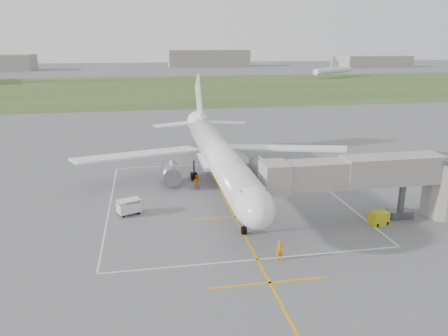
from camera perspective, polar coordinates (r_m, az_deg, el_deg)
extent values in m
plane|color=#5C5C5F|center=(58.30, -0.58, -2.68)|extent=(700.00, 700.00, 0.00)
cube|color=#354D22|center=(185.52, -7.55, 10.34)|extent=(700.00, 120.00, 0.02)
cube|color=#D99D0C|center=(53.67, 0.33, -4.38)|extent=(0.25, 60.00, 0.01)
cube|color=#D99D0C|center=(36.98, 5.99, -14.67)|extent=(10.00, 0.25, 0.01)
cube|color=#D99D0C|center=(49.11, 1.42, -6.41)|extent=(10.00, 0.25, 0.01)
cube|color=silver|center=(69.61, -2.26, 0.50)|extent=(28.00, 0.20, 0.01)
cube|color=silver|center=(40.32, 4.38, -11.81)|extent=(28.00, 0.20, 0.01)
cube|color=silver|center=(53.98, -14.69, -4.82)|extent=(0.20, 32.00, 0.01)
cube|color=silver|center=(58.63, 13.74, -3.04)|extent=(0.20, 32.00, 0.01)
cylinder|color=white|center=(56.99, -0.59, 1.60)|extent=(3.80, 36.00, 3.80)
ellipsoid|color=white|center=(40.21, 3.80, -4.84)|extent=(3.80, 7.22, 3.80)
cube|color=black|center=(39.02, 4.15, -3.87)|extent=(2.40, 1.60, 0.99)
cone|color=white|center=(76.70, -3.21, 5.73)|extent=(3.80, 6.00, 3.80)
cube|color=white|center=(65.32, 7.63, 2.61)|extent=(17.93, 11.24, 1.23)
cube|color=white|center=(62.25, -11.12, 1.76)|extent=(17.93, 11.24, 1.23)
cube|color=white|center=(60.25, -1.07, 0.89)|extent=(4.20, 8.00, 0.50)
cube|color=white|center=(76.72, -3.33, 8.98)|extent=(0.30, 7.89, 8.65)
cube|color=white|center=(75.01, -3.08, 6.50)|extent=(0.35, 5.00, 1.20)
cube|color=white|center=(77.00, -0.07, 5.95)|extent=(7.85, 5.03, 0.20)
cube|color=white|center=(75.97, -6.35, 5.71)|extent=(7.85, 5.03, 0.20)
cylinder|color=slate|center=(61.34, 4.73, 0.10)|extent=(2.30, 4.20, 2.30)
cube|color=white|center=(60.84, 4.82, 0.75)|extent=(0.25, 2.40, 1.20)
cylinder|color=slate|center=(59.42, -6.90, -0.50)|extent=(2.30, 4.20, 2.30)
cube|color=white|center=(58.90, -6.91, 0.16)|extent=(0.25, 2.40, 1.20)
cylinder|color=black|center=(44.56, 2.62, -7.08)|extent=(0.18, 0.18, 2.60)
cylinder|color=black|center=(44.91, 2.47, -8.14)|extent=(0.28, 0.80, 0.80)
cylinder|color=black|center=(44.95, 2.74, -8.12)|extent=(0.28, 0.80, 0.80)
cylinder|color=black|center=(62.60, 1.33, 0.01)|extent=(0.22, 0.22, 2.80)
cylinder|color=black|center=(62.48, 1.14, -0.90)|extent=(0.32, 0.96, 0.96)
cylinder|color=black|center=(62.59, 1.64, -0.87)|extent=(0.32, 0.96, 0.96)
cylinder|color=black|center=(63.14, 1.01, -0.71)|extent=(0.32, 0.96, 0.96)
cylinder|color=black|center=(63.25, 1.51, -0.69)|extent=(0.32, 0.96, 0.96)
cylinder|color=black|center=(61.73, -3.95, -0.26)|extent=(0.22, 0.22, 2.80)
cylinder|color=black|center=(61.64, -4.15, -1.18)|extent=(0.32, 0.96, 0.96)
cylinder|color=black|center=(61.70, -3.64, -1.16)|extent=(0.32, 0.96, 0.96)
cylinder|color=black|center=(62.30, -4.23, -0.99)|extent=(0.32, 0.96, 0.96)
cylinder|color=black|center=(62.36, -3.71, -0.97)|extent=(0.32, 0.96, 0.96)
cube|color=gray|center=(46.23, 11.81, -0.86)|extent=(11.09, 2.90, 2.80)
cube|color=gray|center=(50.08, 21.10, -0.18)|extent=(11.09, 3.10, 3.00)
cube|color=gray|center=(44.81, 6.65, -1.17)|extent=(2.60, 3.40, 3.00)
cylinder|color=#4F5156|center=(51.95, 22.16, -3.90)|extent=(0.70, 0.70, 4.20)
cube|color=#4F5156|center=(52.51, 21.96, -5.59)|extent=(2.60, 1.40, 0.90)
cylinder|color=gray|center=(54.42, 26.74, -2.34)|extent=(4.40, 4.40, 6.40)
cylinder|color=#4F5156|center=(53.53, 27.20, 1.11)|extent=(5.00, 5.00, 0.30)
cylinder|color=black|center=(52.04, 21.01, -5.81)|extent=(0.70, 0.30, 0.70)
cylinder|color=black|center=(53.08, 22.87, -5.58)|extent=(0.70, 0.30, 0.70)
cube|color=gold|center=(49.84, 19.56, -6.17)|extent=(2.18, 1.69, 1.45)
cylinder|color=black|center=(49.24, 19.36, -7.07)|extent=(0.29, 0.46, 0.43)
cylinder|color=black|center=(50.14, 20.49, -6.76)|extent=(0.29, 0.46, 0.43)
cube|color=silver|center=(50.70, -12.30, -5.03)|extent=(2.89, 2.35, 1.10)
cube|color=silver|center=(50.40, -12.36, -4.12)|extent=(2.89, 2.35, 0.08)
cylinder|color=black|center=(49.79, -13.14, -5.24)|extent=(0.08, 0.08, 1.30)
cylinder|color=black|center=(50.43, -11.00, -4.82)|extent=(0.08, 0.08, 1.30)
cylinder|color=black|center=(50.86, -13.61, -4.81)|extent=(0.08, 0.08, 1.30)
cylinder|color=black|center=(51.48, -11.51, -4.41)|extent=(0.08, 0.08, 1.30)
cylinder|color=black|center=(50.18, -12.99, -6.10)|extent=(0.32, 0.44, 0.40)
cylinder|color=black|center=(50.75, -11.08, -5.72)|extent=(0.32, 0.44, 0.40)
cylinder|color=black|center=(51.15, -13.43, -5.69)|extent=(0.32, 0.44, 0.40)
cylinder|color=black|center=(51.71, -11.54, -5.33)|extent=(0.32, 0.44, 0.40)
imported|color=orange|center=(40.07, 7.30, -10.65)|extent=(0.68, 0.46, 1.81)
imported|color=orange|center=(58.40, -3.63, -1.77)|extent=(1.01, 0.89, 1.76)
cube|color=gray|center=(338.18, -2.04, 14.14)|extent=(60.00, 20.00, 12.00)
cube|color=gray|center=(348.58, 19.22, 13.01)|extent=(50.00, 18.00, 8.00)
cylinder|color=white|center=(244.55, 14.05, 12.25)|extent=(28.41, 20.40, 3.20)
cube|color=white|center=(244.30, 14.12, 13.30)|extent=(3.50, 2.47, 5.50)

